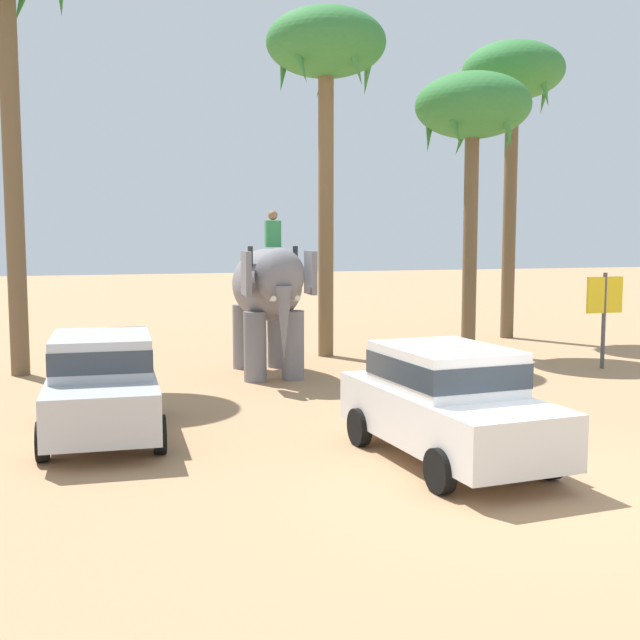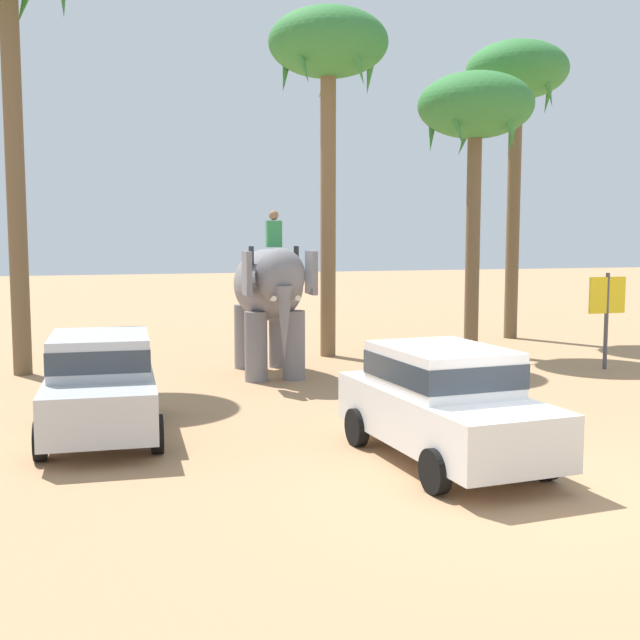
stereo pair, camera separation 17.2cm
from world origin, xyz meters
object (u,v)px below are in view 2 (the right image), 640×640
at_px(car_parked_far_side, 101,381).
at_px(car_sedan_foreground, 443,399).
at_px(palm_tree_behind_elephant, 475,113).
at_px(palm_tree_near_hut, 517,81).
at_px(elephant_with_mahout, 270,292).
at_px(palm_tree_far_back, 328,55).
at_px(signboard_yellow, 607,302).

bearing_deg(car_parked_far_side, car_sedan_foreground, -32.22).
height_order(car_sedan_foreground, palm_tree_behind_elephant, palm_tree_behind_elephant).
bearing_deg(palm_tree_behind_elephant, car_parked_far_side, -146.81).
relative_size(palm_tree_behind_elephant, palm_tree_near_hut, 0.83).
bearing_deg(elephant_with_mahout, palm_tree_far_back, 48.39).
bearing_deg(signboard_yellow, car_sedan_foreground, -139.96).
bearing_deg(signboard_yellow, palm_tree_behind_elephant, 117.76).
bearing_deg(elephant_with_mahout, palm_tree_near_hut, 26.38).
distance_m(elephant_with_mahout, palm_tree_near_hut, 11.86).
xyz_separation_m(car_sedan_foreground, palm_tree_near_hut, (8.34, 12.33, 7.22)).
distance_m(car_parked_far_side, palm_tree_behind_elephant, 13.64).
bearing_deg(signboard_yellow, car_parked_far_side, -165.14).
bearing_deg(palm_tree_near_hut, car_sedan_foreground, -124.07).
distance_m(car_sedan_foreground, palm_tree_far_back, 12.67).
height_order(car_parked_far_side, palm_tree_behind_elephant, palm_tree_behind_elephant).
relative_size(car_sedan_foreground, palm_tree_near_hut, 0.45).
bearing_deg(car_parked_far_side, signboard_yellow, 14.86).
bearing_deg(palm_tree_near_hut, signboard_yellow, -98.38).
distance_m(car_sedan_foreground, car_parked_far_side, 5.65).
relative_size(car_parked_far_side, palm_tree_far_back, 0.45).
distance_m(palm_tree_near_hut, signboard_yellow, 8.91).
bearing_deg(palm_tree_behind_elephant, palm_tree_near_hut, 42.69).
bearing_deg(palm_tree_near_hut, elephant_with_mahout, -153.62).
distance_m(palm_tree_behind_elephant, signboard_yellow, 6.39).
bearing_deg(palm_tree_behind_elephant, elephant_with_mahout, -162.75).
relative_size(car_sedan_foreground, signboard_yellow, 1.75).
bearing_deg(palm_tree_far_back, elephant_with_mahout, -131.61).
distance_m(palm_tree_behind_elephant, palm_tree_far_back, 4.36).
bearing_deg(car_sedan_foreground, signboard_yellow, 40.04).
distance_m(car_sedan_foreground, palm_tree_behind_elephant, 12.65).
bearing_deg(car_sedan_foreground, palm_tree_near_hut, 55.93).
xyz_separation_m(palm_tree_behind_elephant, palm_tree_far_back, (-4.09, 0.56, 1.41)).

